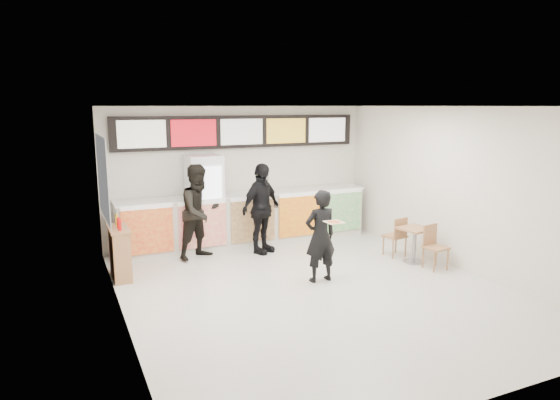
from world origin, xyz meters
TOP-DOWN VIEW (x-y plane):
  - floor at (0.00, 0.00)m, footprint 7.00×7.00m
  - ceiling at (0.00, 0.00)m, footprint 7.00×7.00m
  - wall_back at (0.00, 3.50)m, footprint 6.00×0.00m
  - wall_left at (-3.00, 0.00)m, footprint 0.00×7.00m
  - wall_right at (3.00, 0.00)m, footprint 0.00×7.00m
  - service_counter at (0.00, 3.09)m, footprint 5.56×0.77m
  - menu_board at (0.00, 3.41)m, footprint 5.50×0.14m
  - drinks_fridge at (-0.93, 3.11)m, footprint 0.70×0.67m
  - mirror_panel at (-2.99, 2.45)m, footprint 0.01×2.00m
  - customer_main at (0.32, 0.36)m, footprint 0.60×0.41m
  - customer_left at (-1.20, 2.55)m, footprint 1.13×1.03m
  - customer_mid at (0.04, 2.37)m, footprint 1.18×0.93m
  - pizza_slice at (0.32, -0.09)m, footprint 0.36×0.36m
  - cafe_table at (2.50, 0.54)m, footprint 0.64×1.45m
  - condiment_ledge at (-2.82, 1.95)m, footprint 0.33×0.82m

SIDE VIEW (x-z plane):
  - floor at x=0.00m, z-range 0.00..0.00m
  - condiment_ledge at x=-2.82m, z-range -0.08..1.01m
  - cafe_table at x=2.50m, z-range 0.07..0.89m
  - service_counter at x=0.00m, z-range 0.00..1.14m
  - customer_main at x=0.32m, z-range 0.00..1.61m
  - customer_mid at x=0.04m, z-range 0.00..1.87m
  - customer_left at x=-1.20m, z-range 0.00..1.89m
  - drinks_fridge at x=-0.93m, z-range 0.00..2.00m
  - pizza_slice at x=0.32m, z-range 1.15..1.17m
  - wall_back at x=0.00m, z-range -1.50..4.50m
  - wall_left at x=-3.00m, z-range -2.00..5.00m
  - wall_right at x=3.00m, z-range -2.00..5.00m
  - mirror_panel at x=-2.99m, z-range 1.00..2.50m
  - menu_board at x=0.00m, z-range 2.10..2.80m
  - ceiling at x=0.00m, z-range 3.00..3.00m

